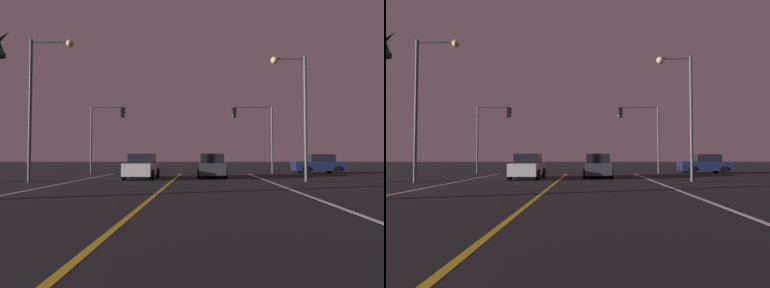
{
  "view_description": "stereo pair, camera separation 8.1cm",
  "coord_description": "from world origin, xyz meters",
  "views": [
    {
      "loc": [
        1.81,
        0.44,
        1.49
      ],
      "look_at": [
        1.06,
        27.31,
        2.5
      ],
      "focal_mm": 31.79,
      "sensor_mm": 36.0,
      "label": 1
    },
    {
      "loc": [
        1.89,
        0.44,
        1.49
      ],
      "look_at": [
        1.06,
        27.31,
        2.5
      ],
      "focal_mm": 31.79,
      "sensor_mm": 36.0,
      "label": 2
    }
  ],
  "objects": [
    {
      "name": "lane_edge_right",
      "position": [
        5.87,
        11.92,
        0.0
      ],
      "size": [
        0.16,
        35.85,
        0.01
      ],
      "primitive_type": "cube",
      "color": "silver",
      "rests_on": "ground"
    },
    {
      "name": "lane_center_divider",
      "position": [
        0.0,
        11.92,
        0.0
      ],
      "size": [
        0.16,
        35.85,
        0.01
      ],
      "primitive_type": "cube",
      "color": "gold",
      "rests_on": "ground"
    },
    {
      "name": "car_ahead_far",
      "position": [
        2.54,
        24.73,
        0.82
      ],
      "size": [
        2.02,
        4.3,
        1.7
      ],
      "rotation": [
        0.0,
        0.0,
        1.57
      ],
      "color": "black",
      "rests_on": "ground"
    },
    {
      "name": "car_oncoming",
      "position": [
        -2.23,
        23.4,
        0.82
      ],
      "size": [
        2.02,
        4.3,
        1.7
      ],
      "rotation": [
        0.0,
        0.0,
        -1.57
      ],
      "color": "black",
      "rests_on": "ground"
    },
    {
      "name": "car_crossing_side",
      "position": [
        12.2,
        30.95,
        0.82
      ],
      "size": [
        4.3,
        2.02,
        1.7
      ],
      "rotation": [
        0.0,
        0.0,
        3.14
      ],
      "color": "black",
      "rests_on": "ground"
    },
    {
      "name": "traffic_light_near_right",
      "position": [
        6.36,
        30.35,
        4.38
      ],
      "size": [
        3.59,
        0.36,
        5.9
      ],
      "rotation": [
        0.0,
        0.0,
        3.14
      ],
      "color": "#4C4C51",
      "rests_on": "ground"
    },
    {
      "name": "traffic_light_near_left",
      "position": [
        -6.6,
        30.35,
        4.39
      ],
      "size": [
        3.12,
        0.36,
        5.95
      ],
      "color": "#4C4C51",
      "rests_on": "ground"
    },
    {
      "name": "street_lamp_left_mid",
      "position": [
        -7.53,
        19.73,
        5.29
      ],
      "size": [
        2.59,
        0.44,
        8.32
      ],
      "color": "#4C4C51",
      "rests_on": "ground"
    },
    {
      "name": "street_lamp_right_far",
      "position": [
        7.61,
        21.1,
        4.87
      ],
      "size": [
        2.16,
        0.44,
        7.63
      ],
      "rotation": [
        0.0,
        0.0,
        3.14
      ],
      "color": "#4C4C51",
      "rests_on": "ground"
    }
  ]
}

